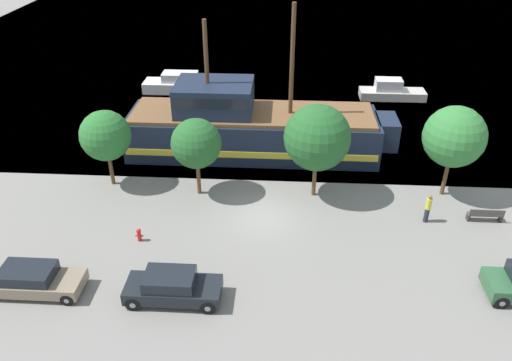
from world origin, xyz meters
The scene contains 14 objects.
ground_plane centered at (0.00, 0.00, 0.00)m, with size 160.00×160.00×0.00m, color gray.
water_surface centered at (0.00, 44.00, 0.00)m, with size 80.00×80.00×0.00m, color #38667F.
pirate_ship centered at (-1.42, 8.04, 1.88)m, with size 18.48×4.92×10.30m.
moored_boat_dockside centered at (10.34, 18.97, 0.64)m, with size 5.70×1.85×1.75m.
moored_boat_outer centered at (-8.12, 19.53, 0.67)m, with size 7.84×2.15×1.77m.
parked_car_curb_front centered at (-3.88, -6.87, 0.74)m, with size 4.37×1.79×1.49m.
parked_car_curb_rear centered at (-10.55, -6.73, 0.67)m, with size 4.68×1.80×1.36m.
fire_hydrant centered at (-6.59, -2.64, 0.41)m, with size 0.42×0.25×0.76m.
bench_promenade_east centered at (12.48, 0.29, 0.45)m, with size 1.92×0.45×0.85m.
pedestrian_walking_near centered at (9.14, 0.09, 0.90)m, with size 0.32×0.32×1.76m.
tree_row_east centered at (-9.81, 3.09, 3.37)m, with size 3.10×3.10×4.93m.
tree_row_mideast centered at (-4.14, 2.31, 3.40)m, with size 2.98×2.98×4.91m.
tree_row_midwest centered at (2.90, 2.54, 3.89)m, with size 3.90×3.90×5.85m.
tree_row_west centered at (10.83, 3.12, 3.90)m, with size 3.60×3.60×5.71m.
Camera 1 is at (0.95, -23.54, 16.56)m, focal length 35.00 mm.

